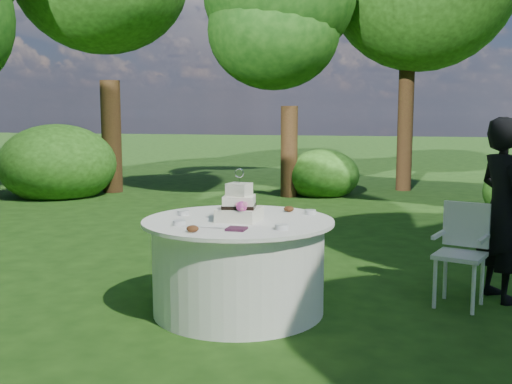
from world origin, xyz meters
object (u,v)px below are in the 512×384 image
(napkins, at_px, (237,229))
(chair, at_px, (462,245))
(cake, at_px, (239,207))
(table, at_px, (238,265))
(guest, at_px, (503,210))

(napkins, bearing_deg, chair, 32.77)
(cake, relative_size, chair, 0.49)
(table, height_order, cake, cake)
(napkins, distance_m, cake, 0.41)
(table, distance_m, cake, 0.50)
(cake, distance_m, chair, 1.94)
(guest, bearing_deg, table, 86.64)
(guest, xyz_separation_m, cake, (-2.11, -0.94, 0.08))
(napkins, xyz_separation_m, guest, (2.02, 1.33, 0.02))
(table, bearing_deg, cake, -64.29)
(cake, bearing_deg, table, 115.71)
(napkins, xyz_separation_m, chair, (1.68, 1.08, -0.26))
(guest, height_order, table, guest)
(napkins, distance_m, chair, 2.01)
(cake, bearing_deg, chair, 21.47)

